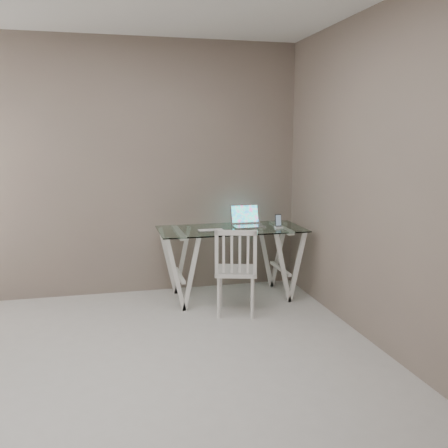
% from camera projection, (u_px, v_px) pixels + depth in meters
% --- Properties ---
extents(room, '(4.50, 4.52, 2.71)m').
position_uv_depth(room, '(110.00, 131.00, 3.03)').
color(room, '#AFADA8').
rests_on(room, ground).
extents(desk, '(1.50, 0.70, 0.75)m').
position_uv_depth(desk, '(231.00, 262.00, 5.24)').
color(desk, silver).
rests_on(desk, ground).
extents(chair, '(0.48, 0.48, 0.85)m').
position_uv_depth(chair, '(236.00, 268.00, 4.70)').
color(chair, silver).
rests_on(chair, ground).
extents(laptop, '(0.32, 0.29, 0.22)m').
position_uv_depth(laptop, '(247.00, 221.00, 5.31)').
color(laptop, '#BBBBC0').
rests_on(laptop, desk).
extents(keyboard, '(0.27, 0.11, 0.01)m').
position_uv_depth(keyboard, '(211.00, 230.00, 5.05)').
color(keyboard, silver).
rests_on(keyboard, desk).
extents(mouse, '(0.10, 0.06, 0.03)m').
position_uv_depth(mouse, '(236.00, 232.00, 4.89)').
color(mouse, white).
rests_on(mouse, desk).
extents(phone_dock, '(0.08, 0.08, 0.14)m').
position_uv_depth(phone_dock, '(278.00, 224.00, 5.19)').
color(phone_dock, white).
rests_on(phone_dock, desk).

